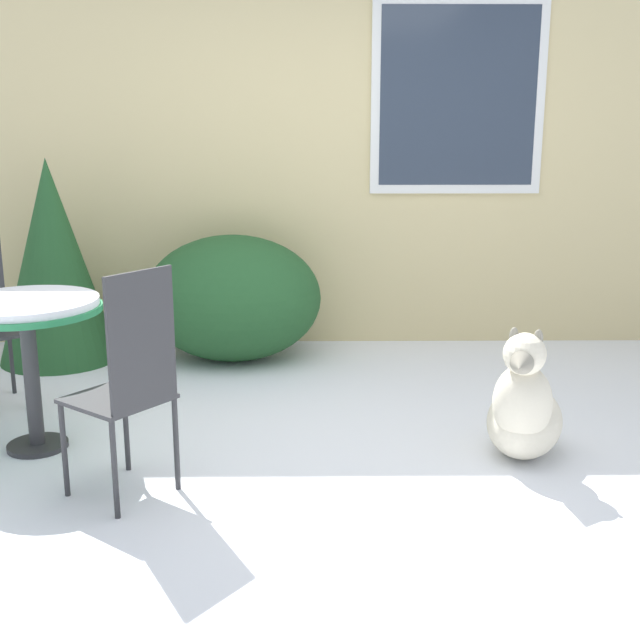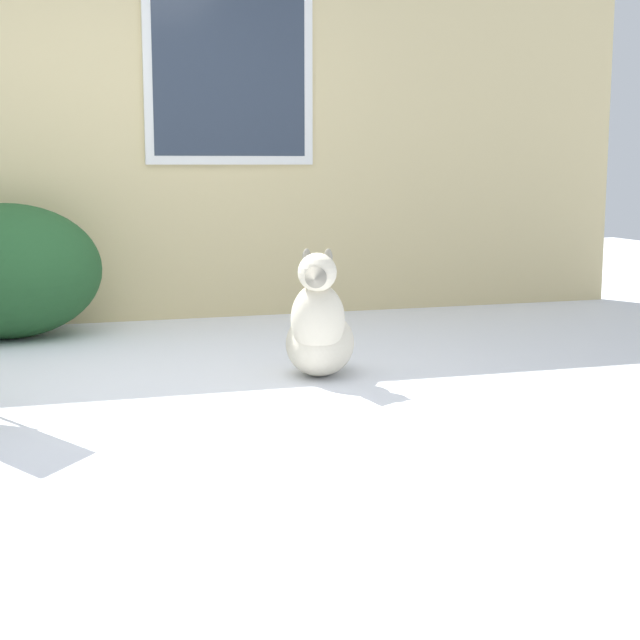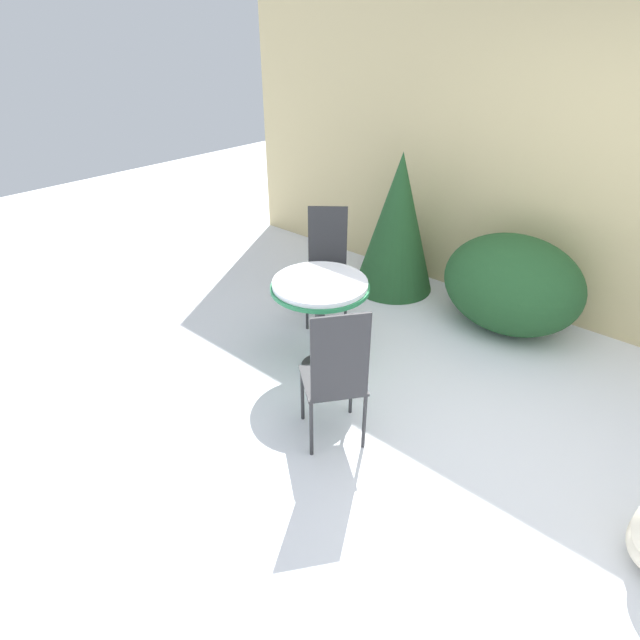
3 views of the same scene
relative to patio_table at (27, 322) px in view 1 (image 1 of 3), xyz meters
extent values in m
plane|color=white|center=(1.40, -0.21, -0.64)|extent=(16.00, 16.00, 0.00)
cube|color=#D1BC84|center=(1.40, 1.99, 1.00)|extent=(8.00, 0.06, 3.29)
cube|color=silver|center=(2.36, 1.95, 1.09)|extent=(1.19, 0.04, 1.30)
cube|color=#2D3847|center=(2.36, 1.93, 1.09)|extent=(1.07, 0.01, 1.18)
ellipsoid|color=#235128|center=(0.83, 1.51, -0.22)|extent=(1.17, 0.89, 0.85)
cone|color=#235128|center=(-0.35, 1.53, 0.03)|extent=(0.78, 0.78, 1.34)
cylinder|color=#2D2D30|center=(0.00, 0.00, -0.63)|extent=(0.29, 0.29, 0.03)
cylinder|color=#2D2D30|center=(0.00, 0.00, -0.29)|extent=(0.07, 0.07, 0.66)
cylinder|color=#237A47|center=(0.00, 0.00, 0.06)|extent=(0.71, 0.71, 0.03)
cylinder|color=white|center=(0.00, 0.00, 0.09)|extent=(0.68, 0.68, 0.04)
cylinder|color=#2D2D30|center=(-0.20, 0.57, -0.43)|extent=(0.02, 0.02, 0.42)
cylinder|color=#2D2D30|center=(-0.41, 0.83, -0.43)|extent=(0.02, 0.02, 0.42)
cube|color=#2D2D30|center=(0.53, -0.49, -0.21)|extent=(0.52, 0.52, 0.02)
cube|color=#2D2D30|center=(0.67, -0.60, 0.08)|extent=(0.22, 0.28, 0.56)
cylinder|color=#2D2D30|center=(0.50, -0.26, -0.43)|extent=(0.02, 0.02, 0.42)
cylinder|color=#2D2D30|center=(0.30, -0.52, -0.43)|extent=(0.02, 0.02, 0.42)
cylinder|color=#2D2D30|center=(0.77, -0.46, -0.43)|extent=(0.02, 0.02, 0.42)
cylinder|color=#2D2D30|center=(0.56, -0.73, -0.43)|extent=(0.02, 0.02, 0.42)
ellipsoid|color=beige|center=(2.38, -0.10, -0.48)|extent=(0.51, 0.59, 0.34)
ellipsoid|color=beige|center=(2.32, -0.24, -0.33)|extent=(0.34, 0.32, 0.37)
sphere|color=beige|center=(2.31, -0.27, -0.09)|extent=(0.19, 0.19, 0.19)
cone|color=gray|center=(2.26, -0.40, -0.10)|extent=(0.14, 0.13, 0.11)
ellipsoid|color=gray|center=(2.27, -0.24, -0.02)|extent=(0.05, 0.04, 0.09)
ellipsoid|color=gray|center=(2.37, -0.28, -0.02)|extent=(0.05, 0.04, 0.09)
ellipsoid|color=beige|center=(2.46, 0.11, -0.57)|extent=(0.15, 0.24, 0.06)
camera|label=1|loc=(1.36, -3.71, 0.93)|focal=45.00mm
camera|label=2|loc=(0.91, -4.86, 0.44)|focal=55.00mm
camera|label=3|loc=(2.08, -2.39, 1.69)|focal=28.00mm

